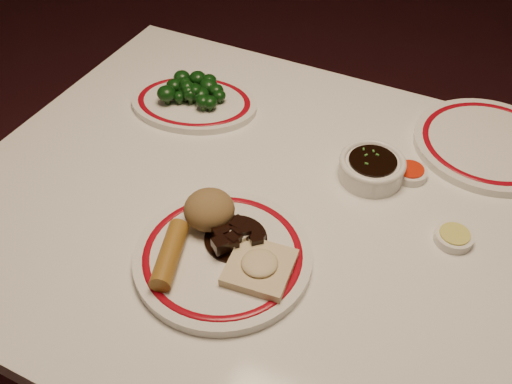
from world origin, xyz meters
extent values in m
cube|color=white|center=(0.00, 0.00, 0.73)|extent=(1.20, 0.90, 0.04)
cylinder|color=black|center=(-0.54, 0.39, 0.35)|extent=(0.06, 0.06, 0.71)
cylinder|color=white|center=(-0.05, -0.15, 0.76)|extent=(0.37, 0.37, 0.02)
torus|color=maroon|center=(-0.05, -0.15, 0.77)|extent=(0.32, 0.32, 0.00)
ellipsoid|color=olive|center=(-0.11, -0.10, 0.80)|extent=(0.08, 0.08, 0.06)
cylinder|color=olive|center=(-0.12, -0.20, 0.78)|extent=(0.07, 0.13, 0.03)
cube|color=beige|center=(0.01, -0.16, 0.78)|extent=(0.11, 0.11, 0.02)
ellipsoid|color=beige|center=(0.01, -0.16, 0.79)|extent=(0.06, 0.06, 0.02)
cylinder|color=black|center=(-0.05, -0.12, 0.77)|extent=(0.10, 0.10, 0.00)
cube|color=black|center=(-0.07, -0.13, 0.78)|extent=(0.02, 0.02, 0.02)
cube|color=black|center=(-0.01, -0.12, 0.78)|extent=(0.03, 0.03, 0.02)
cube|color=black|center=(-0.01, -0.11, 0.79)|extent=(0.02, 0.02, 0.01)
cube|color=black|center=(-0.04, -0.13, 0.79)|extent=(0.03, 0.03, 0.02)
cube|color=black|center=(-0.06, -0.16, 0.79)|extent=(0.03, 0.03, 0.02)
cube|color=black|center=(-0.05, -0.11, 0.79)|extent=(0.02, 0.02, 0.02)
cube|color=black|center=(-0.04, -0.12, 0.78)|extent=(0.03, 0.03, 0.02)
cube|color=black|center=(-0.06, -0.14, 0.79)|extent=(0.03, 0.03, 0.02)
cube|color=black|center=(-0.05, -0.12, 0.79)|extent=(0.02, 0.02, 0.02)
cube|color=black|center=(-0.04, -0.11, 0.79)|extent=(0.03, 0.03, 0.02)
cube|color=black|center=(-0.08, -0.09, 0.78)|extent=(0.02, 0.02, 0.02)
cube|color=black|center=(-0.06, -0.10, 0.78)|extent=(0.02, 0.02, 0.02)
cube|color=black|center=(-0.01, -0.11, 0.78)|extent=(0.02, 0.02, 0.01)
cube|color=black|center=(-0.07, -0.13, 0.79)|extent=(0.03, 0.03, 0.02)
cube|color=black|center=(-0.04, -0.14, 0.79)|extent=(0.03, 0.03, 0.02)
cube|color=black|center=(-0.06, -0.10, 0.79)|extent=(0.02, 0.02, 0.02)
cube|color=black|center=(-0.06, -0.12, 0.79)|extent=(0.03, 0.03, 0.02)
cube|color=black|center=(-0.04, -0.12, 0.79)|extent=(0.03, 0.03, 0.02)
cube|color=black|center=(-0.07, -0.10, 0.78)|extent=(0.03, 0.03, 0.02)
cube|color=beige|center=(-0.06, -0.13, 0.79)|extent=(0.02, 0.02, 0.01)
cube|color=beige|center=(-0.03, -0.12, 0.79)|extent=(0.02, 0.02, 0.01)
cube|color=beige|center=(-0.05, -0.13, 0.79)|extent=(0.02, 0.02, 0.01)
cube|color=beige|center=(-0.07, -0.12, 0.78)|extent=(0.02, 0.02, 0.01)
cube|color=beige|center=(-0.04, -0.14, 0.78)|extent=(0.02, 0.02, 0.01)
torus|color=maroon|center=(-0.31, 0.19, 0.77)|extent=(0.28, 0.28, 0.00)
cylinder|color=#23471C|center=(-0.29, 0.19, 0.77)|extent=(0.01, 0.01, 0.01)
ellipsoid|color=black|center=(-0.29, 0.19, 0.79)|extent=(0.04, 0.04, 0.03)
cylinder|color=#23471C|center=(-0.35, 0.21, 0.77)|extent=(0.01, 0.01, 0.01)
ellipsoid|color=black|center=(-0.35, 0.21, 0.79)|extent=(0.03, 0.03, 0.02)
cylinder|color=#23471C|center=(-0.31, 0.19, 0.77)|extent=(0.01, 0.01, 0.01)
ellipsoid|color=black|center=(-0.31, 0.19, 0.79)|extent=(0.03, 0.03, 0.03)
cylinder|color=#23471C|center=(-0.33, 0.17, 0.77)|extent=(0.01, 0.01, 0.01)
ellipsoid|color=black|center=(-0.33, 0.17, 0.78)|extent=(0.03, 0.03, 0.02)
cylinder|color=#23471C|center=(-0.28, 0.17, 0.77)|extent=(0.01, 0.01, 0.01)
ellipsoid|color=black|center=(-0.28, 0.17, 0.79)|extent=(0.03, 0.03, 0.02)
cylinder|color=#23471C|center=(-0.30, 0.23, 0.77)|extent=(0.01, 0.01, 0.01)
ellipsoid|color=black|center=(-0.30, 0.23, 0.79)|extent=(0.04, 0.04, 0.03)
cylinder|color=#23471C|center=(-0.36, 0.19, 0.77)|extent=(0.01, 0.01, 0.01)
ellipsoid|color=black|center=(-0.36, 0.19, 0.79)|extent=(0.03, 0.03, 0.03)
cylinder|color=#23471C|center=(-0.36, 0.16, 0.77)|extent=(0.01, 0.01, 0.01)
ellipsoid|color=black|center=(-0.36, 0.16, 0.79)|extent=(0.04, 0.04, 0.03)
cylinder|color=#23471C|center=(-0.27, 0.22, 0.77)|extent=(0.01, 0.01, 0.01)
ellipsoid|color=black|center=(-0.27, 0.22, 0.79)|extent=(0.03, 0.03, 0.03)
cylinder|color=#23471C|center=(-0.26, 0.21, 0.77)|extent=(0.01, 0.01, 0.01)
ellipsoid|color=black|center=(-0.26, 0.21, 0.78)|extent=(0.03, 0.03, 0.02)
cylinder|color=#23471C|center=(-0.31, 0.20, 0.77)|extent=(0.01, 0.01, 0.01)
ellipsoid|color=black|center=(-0.31, 0.20, 0.79)|extent=(0.04, 0.04, 0.03)
cylinder|color=#23471C|center=(-0.31, 0.19, 0.77)|extent=(0.01, 0.01, 0.01)
ellipsoid|color=black|center=(-0.31, 0.19, 0.78)|extent=(0.03, 0.03, 0.02)
cylinder|color=#23471C|center=(-0.33, 0.18, 0.77)|extent=(0.01, 0.01, 0.02)
ellipsoid|color=black|center=(-0.33, 0.18, 0.79)|extent=(0.03, 0.03, 0.02)
cylinder|color=#23471C|center=(-0.31, 0.18, 0.77)|extent=(0.01, 0.01, 0.01)
ellipsoid|color=black|center=(-0.31, 0.18, 0.79)|extent=(0.03, 0.03, 0.03)
cylinder|color=#23471C|center=(-0.33, 0.19, 0.77)|extent=(0.01, 0.01, 0.01)
ellipsoid|color=black|center=(-0.33, 0.19, 0.78)|extent=(0.03, 0.03, 0.03)
cylinder|color=#23471C|center=(-0.31, 0.19, 0.77)|extent=(0.01, 0.01, 0.01)
ellipsoid|color=black|center=(-0.31, 0.19, 0.78)|extent=(0.03, 0.03, 0.02)
cylinder|color=#23471C|center=(-0.36, 0.23, 0.77)|extent=(0.01, 0.01, 0.01)
ellipsoid|color=black|center=(-0.36, 0.23, 0.79)|extent=(0.04, 0.04, 0.03)
cylinder|color=#23471C|center=(-0.31, 0.20, 0.77)|extent=(0.01, 0.01, 0.01)
ellipsoid|color=black|center=(-0.31, 0.20, 0.78)|extent=(0.03, 0.03, 0.03)
cylinder|color=#23471C|center=(-0.27, 0.18, 0.77)|extent=(0.01, 0.01, 0.01)
ellipsoid|color=black|center=(-0.27, 0.18, 0.78)|extent=(0.03, 0.03, 0.03)
cylinder|color=#23471C|center=(-0.30, 0.24, 0.77)|extent=(0.01, 0.01, 0.02)
ellipsoid|color=black|center=(-0.30, 0.24, 0.79)|extent=(0.03, 0.03, 0.03)
cylinder|color=#23471C|center=(-0.33, 0.24, 0.77)|extent=(0.01, 0.01, 0.01)
ellipsoid|color=black|center=(-0.33, 0.24, 0.79)|extent=(0.04, 0.04, 0.03)
cylinder|color=#23471C|center=(-0.31, 0.19, 0.77)|extent=(0.01, 0.01, 0.01)
ellipsoid|color=black|center=(-0.31, 0.19, 0.78)|extent=(0.03, 0.03, 0.02)
ellipsoid|color=black|center=(-0.32, 0.18, 0.80)|extent=(0.03, 0.03, 0.02)
ellipsoid|color=black|center=(-0.32, 0.19, 0.80)|extent=(0.03, 0.03, 0.02)
ellipsoid|color=black|center=(-0.34, 0.20, 0.80)|extent=(0.03, 0.03, 0.02)
ellipsoid|color=black|center=(-0.30, 0.19, 0.80)|extent=(0.03, 0.03, 0.02)
cylinder|color=white|center=(0.10, 0.14, 0.77)|extent=(0.12, 0.12, 0.04)
cylinder|color=black|center=(0.10, 0.14, 0.79)|extent=(0.09, 0.09, 0.00)
cylinder|color=white|center=(0.16, 0.18, 0.76)|extent=(0.06, 0.06, 0.02)
cylinder|color=red|center=(0.16, 0.18, 0.77)|extent=(0.05, 0.05, 0.00)
cylinder|color=white|center=(0.27, 0.05, 0.76)|extent=(0.06, 0.06, 0.02)
cylinder|color=#DBD45A|center=(0.27, 0.05, 0.77)|extent=(0.05, 0.05, 0.00)
cylinder|color=white|center=(0.28, 0.33, 0.76)|extent=(0.33, 0.33, 0.02)
torus|color=maroon|center=(0.28, 0.33, 0.77)|extent=(0.28, 0.28, 0.00)
camera|label=1|loc=(0.25, -0.65, 1.47)|focal=40.00mm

